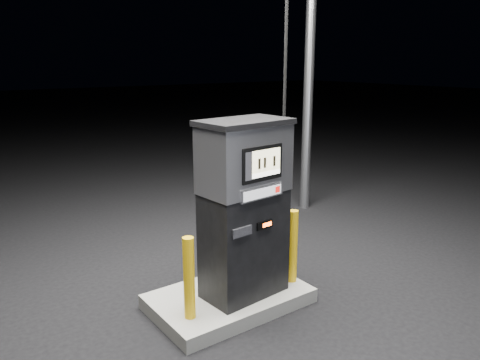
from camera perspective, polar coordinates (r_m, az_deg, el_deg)
ground at (r=5.11m, az=-1.34°, el=-14.97°), size 80.00×80.00×0.00m
pump_island at (r=5.08m, az=-1.34°, el=-14.23°), size 1.60×1.00×0.15m
fuel_dispenser at (r=4.67m, az=0.56°, el=-3.41°), size 1.02×0.61×3.76m
bollard_left at (r=4.44m, az=-6.23°, el=-11.81°), size 0.14×0.14×0.80m
bollard_right at (r=5.14m, az=6.41°, el=-8.03°), size 0.11×0.11×0.81m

